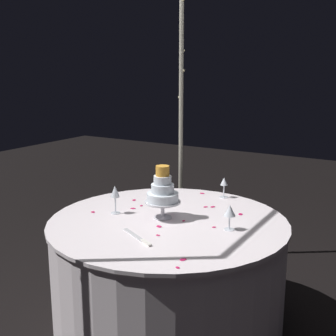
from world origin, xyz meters
The scene contains 22 objects.
ground_plane centered at (0.00, 0.00, 0.00)m, with size 12.00×12.00×0.00m, color black.
decorative_arch centered at (0.00, 0.48, 1.51)m, with size 2.06×0.06×2.33m.
main_table centered at (0.00, 0.00, 0.36)m, with size 1.45×1.45×0.72m.
tiered_cake centered at (0.01, 0.05, 0.89)m, with size 0.22×0.22×0.33m.
wine_glass_0 centered at (-0.06, 0.35, 0.85)m, with size 0.06×0.06×0.18m.
wine_glass_1 centered at (0.61, -0.09, 0.83)m, with size 0.06×0.06×0.15m.
wine_glass_2 centered at (0.04, -0.38, 0.83)m, with size 0.07×0.07×0.15m.
cake_knife centered at (-0.34, -0.02, 0.72)m, with size 0.16×0.27×0.01m.
rose_petal_0 centered at (-0.25, -0.09, 0.72)m, with size 0.03×0.02×0.00m, color #C61951.
rose_petal_1 centered at (0.15, 0.30, 0.72)m, with size 0.03×0.02×0.00m, color #C61951.
rose_petal_2 centered at (0.37, -0.12, 0.72)m, with size 0.04×0.03×0.00m, color #C61951.
rose_petal_3 centered at (-0.45, -0.36, 0.72)m, with size 0.04×0.03×0.00m, color #C61951.
rose_petal_4 centered at (-0.13, -0.02, 0.72)m, with size 0.04×0.03×0.00m, color #C61951.
rose_petal_5 centered at (0.34, -0.08, 0.72)m, with size 0.03×0.02×0.00m, color #C61951.
rose_petal_6 centered at (0.32, -0.34, 0.72)m, with size 0.04×0.03×0.00m, color #C61951.
rose_petal_7 centered at (0.62, 0.08, 0.72)m, with size 0.04×0.03×0.00m, color #C61951.
rose_petal_8 centered at (-0.54, -0.38, 0.72)m, with size 0.02×0.02×0.00m, color #C61951.
rose_petal_9 centered at (0.07, 0.31, 0.72)m, with size 0.04×0.02×0.00m, color #C61951.
rose_petal_10 centered at (0.03, -0.09, 0.72)m, with size 0.02×0.02×0.00m, color #C61951.
rose_petal_11 centered at (0.23, 0.41, 0.72)m, with size 0.03×0.02×0.00m, color #C61951.
rose_petal_12 centered at (0.03, -0.30, 0.72)m, with size 0.03×0.02×0.00m, color #C61951.
rose_petal_13 centered at (-0.12, 0.49, 0.72)m, with size 0.03×0.02×0.00m, color #C61951.
Camera 1 is at (-2.18, -1.31, 1.62)m, focal length 47.22 mm.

